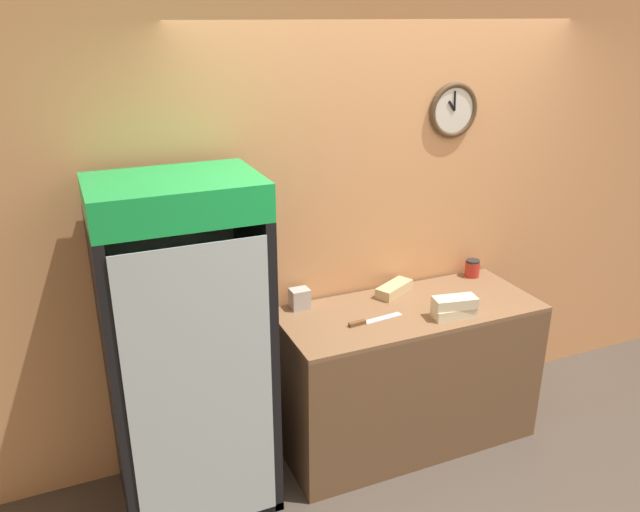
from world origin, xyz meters
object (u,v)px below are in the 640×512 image
(beverage_cooler, at_px, (184,332))
(sandwich_stack_bottom, at_px, (454,312))
(sandwich_flat_left, at_px, (394,289))
(sandwich_stack_middle, at_px, (455,302))
(condiment_jar, at_px, (472,268))
(napkin_dispenser, at_px, (300,299))
(chefs_knife, at_px, (368,321))

(beverage_cooler, distance_m, sandwich_stack_bottom, 1.51)
(sandwich_flat_left, bearing_deg, beverage_cooler, -173.20)
(sandwich_stack_middle, height_order, sandwich_flat_left, sandwich_stack_middle)
(sandwich_flat_left, bearing_deg, condiment_jar, 3.73)
(sandwich_stack_bottom, height_order, napkin_dispenser, napkin_dispenser)
(sandwich_flat_left, height_order, condiment_jar, condiment_jar)
(condiment_jar, xyz_separation_m, napkin_dispenser, (-1.22, 0.00, 0.00))
(sandwich_flat_left, xyz_separation_m, condiment_jar, (0.61, 0.04, 0.02))
(condiment_jar, bearing_deg, beverage_cooler, -174.16)
(sandwich_stack_bottom, relative_size, napkin_dispenser, 2.15)
(sandwich_flat_left, bearing_deg, sandwich_stack_bottom, -69.15)
(sandwich_stack_middle, relative_size, sandwich_flat_left, 0.91)
(sandwich_stack_bottom, distance_m, sandwich_flat_left, 0.44)
(chefs_knife, bearing_deg, sandwich_stack_middle, -15.41)
(sandwich_stack_bottom, bearing_deg, sandwich_stack_middle, 0.00)
(beverage_cooler, height_order, condiment_jar, beverage_cooler)
(condiment_jar, bearing_deg, napkin_dispenser, 179.87)
(beverage_cooler, relative_size, sandwich_flat_left, 6.34)
(sandwich_stack_bottom, relative_size, sandwich_stack_middle, 0.98)
(sandwich_stack_middle, xyz_separation_m, chefs_knife, (-0.48, 0.13, -0.08))
(napkin_dispenser, bearing_deg, condiment_jar, -0.13)
(sandwich_stack_bottom, bearing_deg, condiment_jar, 45.05)
(sandwich_stack_bottom, distance_m, condiment_jar, 0.64)
(sandwich_stack_bottom, height_order, chefs_knife, sandwich_stack_bottom)
(sandwich_stack_bottom, bearing_deg, beverage_cooler, 170.30)
(beverage_cooler, bearing_deg, napkin_dispenser, 15.61)
(beverage_cooler, xyz_separation_m, condiment_jar, (1.94, 0.20, -0.04))
(beverage_cooler, height_order, sandwich_flat_left, beverage_cooler)
(sandwich_stack_middle, relative_size, chefs_knife, 0.75)
(sandwich_stack_bottom, height_order, condiment_jar, condiment_jar)
(chefs_knife, height_order, condiment_jar, condiment_jar)
(sandwich_stack_middle, bearing_deg, beverage_cooler, 170.30)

